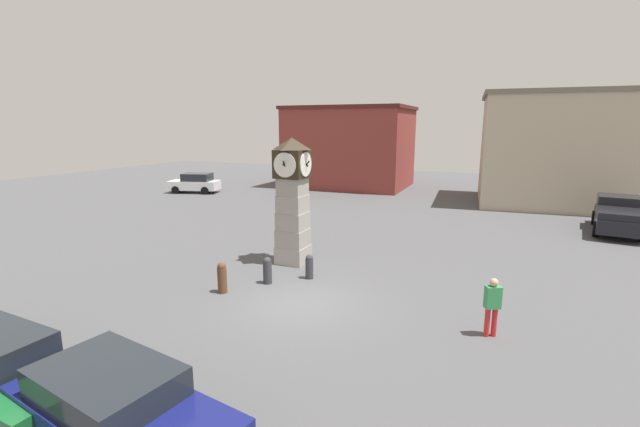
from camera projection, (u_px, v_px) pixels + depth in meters
ground_plane at (300, 303)px, 13.74m from camera, size 84.13×84.13×0.00m
clock_tower at (293, 200)px, 17.29m from camera, size 1.59×1.55×5.12m
bollard_near_tower at (309, 266)px, 15.85m from camera, size 0.29×0.29×0.92m
bollard_mid_row at (267, 270)px, 15.36m from camera, size 0.32×0.32×0.98m
bollard_far_row at (222, 277)px, 14.49m from camera, size 0.32×0.32×1.08m
car_by_building at (118, 411)px, 7.37m from camera, size 4.69×2.44×1.51m
car_far_lot at (195, 183)px, 35.91m from camera, size 4.44×2.87×1.64m
pickup_truck at (618, 215)px, 22.56m from camera, size 2.64×5.53×1.85m
pedestrian_near_bench at (492, 304)px, 11.41m from camera, size 0.47×0.40×1.64m
warehouse_blue_far at (350, 147)px, 39.34m from camera, size 11.01×8.48×7.24m
storefront_low_left at (585, 150)px, 29.66m from camera, size 14.50×9.84×7.83m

